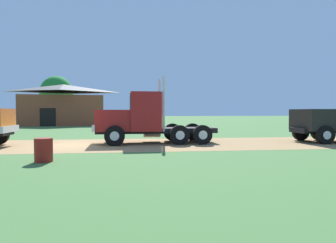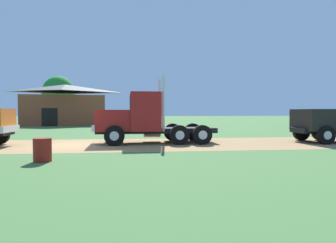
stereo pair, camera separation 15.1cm
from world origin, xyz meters
name	(u,v)px [view 2 (the right image)]	position (x,y,z in m)	size (l,w,h in m)	color
ground_plane	(75,145)	(0.00, 0.00, 0.00)	(200.00, 200.00, 0.00)	#436C36
dirt_track	(75,145)	(0.00, 0.00, 0.00)	(120.00, 6.42, 0.01)	#9C794D
truck_foreground_white	(141,120)	(3.56, 0.53, 1.33)	(6.90, 2.80, 3.71)	black
steel_barrel	(42,150)	(-0.09, -5.26, 0.42)	(0.63, 0.63, 0.84)	maroon
shed_building	(66,106)	(-5.81, 24.12, 2.56)	(11.18, 7.48, 5.33)	brown
tree_mid	(59,94)	(-8.95, 33.45, 4.64)	(5.16, 5.16, 7.49)	#513823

